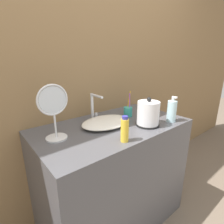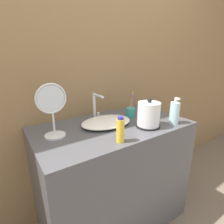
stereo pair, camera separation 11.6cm
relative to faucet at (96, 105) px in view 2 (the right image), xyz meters
The scene contains 9 objects.
wall_back 0.34m from the faucet, 75.38° to the left, with size 6.00×0.04×2.60m.
vanity_counter 0.59m from the faucet, 79.28° to the right, with size 1.12×0.63×0.88m.
sink_basin 0.19m from the faucet, 91.71° to the right, with size 0.38×0.27×0.05m.
faucet is the anchor object (origin of this frame).
electric_kettle 0.42m from the faucet, 58.33° to the right, with size 0.17×0.17×0.21m.
toothbrush_cup 0.29m from the faucet, 24.55° to the right, with size 0.07×0.07×0.21m.
lotion_bottle 0.60m from the faucet, 44.67° to the right, with size 0.07×0.07×0.20m.
shampoo_bottle 0.45m from the faucet, 100.61° to the right, with size 0.05×0.05×0.16m.
vanity_mirror 0.41m from the faucet, 158.38° to the right, with size 0.18×0.13×0.33m.
Camera 2 is at (-0.67, -0.67, 1.35)m, focal length 28.00 mm.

